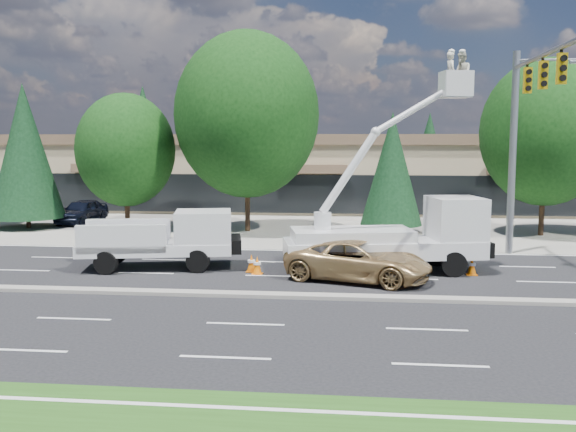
# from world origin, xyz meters

# --- Properties ---
(ground) EXTENTS (140.00, 140.00, 0.00)m
(ground) POSITION_xyz_m (0.00, 0.00, 0.00)
(ground) COLOR black
(ground) RESTS_ON ground
(concrete_apron) EXTENTS (140.00, 22.00, 0.01)m
(concrete_apron) POSITION_xyz_m (0.00, 20.00, 0.01)
(concrete_apron) COLOR gray
(concrete_apron) RESTS_ON ground
(road_median) EXTENTS (120.00, 0.55, 0.12)m
(road_median) POSITION_xyz_m (0.00, 0.00, 0.06)
(road_median) COLOR gray
(road_median) RESTS_ON ground
(strip_mall) EXTENTS (50.40, 15.40, 5.50)m
(strip_mall) POSITION_xyz_m (0.00, 29.97, 2.83)
(strip_mall) COLOR tan
(strip_mall) RESTS_ON ground
(tree_front_b) EXTENTS (4.24, 4.24, 8.36)m
(tree_front_b) POSITION_xyz_m (-16.00, 15.00, 4.49)
(tree_front_b) COLOR #332114
(tree_front_b) RESTS_ON ground
(tree_front_c) EXTENTS (5.60, 5.60, 7.77)m
(tree_front_c) POSITION_xyz_m (-10.00, 15.00, 4.55)
(tree_front_c) COLOR #332114
(tree_front_c) RESTS_ON ground
(tree_front_d) EXTENTS (8.00, 8.00, 11.10)m
(tree_front_d) POSITION_xyz_m (-3.00, 15.00, 6.50)
(tree_front_d) COLOR #332114
(tree_front_d) RESTS_ON ground
(tree_front_e) EXTENTS (3.37, 3.37, 6.64)m
(tree_front_e) POSITION_xyz_m (5.00, 15.00, 3.56)
(tree_front_e) COLOR #332114
(tree_front_e) RESTS_ON ground
(tree_front_f) EXTENTS (6.80, 6.80, 9.44)m
(tree_front_f) POSITION_xyz_m (13.00, 15.00, 5.52)
(tree_front_f) COLOR #332114
(tree_front_f) RESTS_ON ground
(tree_back_a) EXTENTS (5.30, 5.30, 10.44)m
(tree_back_a) POSITION_xyz_m (-18.00, 42.00, 5.60)
(tree_back_a) COLOR #332114
(tree_back_a) RESTS_ON ground
(tree_back_b) EXTENTS (5.00, 5.00, 9.86)m
(tree_back_b) POSITION_xyz_m (-4.00, 42.00, 5.29)
(tree_back_b) COLOR #332114
(tree_back_b) RESTS_ON ground
(tree_back_c) EXTENTS (3.90, 3.90, 7.69)m
(tree_back_c) POSITION_xyz_m (10.00, 42.00, 4.12)
(tree_back_c) COLOR #332114
(tree_back_c) RESTS_ON ground
(tree_back_d) EXTENTS (5.78, 5.78, 11.38)m
(tree_back_d) POSITION_xyz_m (22.00, 42.00, 6.11)
(tree_back_d) COLOR #332114
(tree_back_d) RESTS_ON ground
(signal_mast) EXTENTS (2.76, 10.16, 9.00)m
(signal_mast) POSITION_xyz_m (10.03, 7.04, 6.06)
(signal_mast) COLOR gray
(signal_mast) RESTS_ON ground
(utility_pickup) EXTENTS (6.30, 3.34, 2.29)m
(utility_pickup) POSITION_xyz_m (-4.45, 4.29, 0.95)
(utility_pickup) COLOR silver
(utility_pickup) RESTS_ON ground
(bucket_truck) EXTENTS (8.09, 3.76, 8.54)m
(bucket_truck) POSITION_xyz_m (4.92, 4.52, 1.85)
(bucket_truck) COLOR silver
(bucket_truck) RESTS_ON ground
(traffic_cone_b) EXTENTS (0.40, 0.40, 0.70)m
(traffic_cone_b) POSITION_xyz_m (-0.69, 3.51, 0.34)
(traffic_cone_b) COLOR orange
(traffic_cone_b) RESTS_ON ground
(traffic_cone_c) EXTENTS (0.40, 0.40, 0.70)m
(traffic_cone_c) POSITION_xyz_m (-0.98, 3.91, 0.34)
(traffic_cone_c) COLOR orange
(traffic_cone_c) RESTS_ON ground
(traffic_cone_d) EXTENTS (0.40, 0.40, 0.70)m
(traffic_cone_d) POSITION_xyz_m (7.48, 4.21, 0.34)
(traffic_cone_d) COLOR orange
(traffic_cone_d) RESTS_ON ground
(minivan) EXTENTS (5.80, 3.94, 1.48)m
(minivan) POSITION_xyz_m (3.17, 2.80, 0.74)
(minivan) COLOR tan
(minivan) RESTS_ON ground
(parked_car_west) EXTENTS (2.11, 4.52, 1.50)m
(parked_car_west) POSITION_xyz_m (-13.74, 17.28, 0.75)
(parked_car_west) COLOR black
(parked_car_west) RESTS_ON ground
(parked_car_east) EXTENTS (2.01, 5.01, 1.62)m
(parked_car_east) POSITION_xyz_m (9.94, 20.51, 0.81)
(parked_car_east) COLOR black
(parked_car_east) RESTS_ON ground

